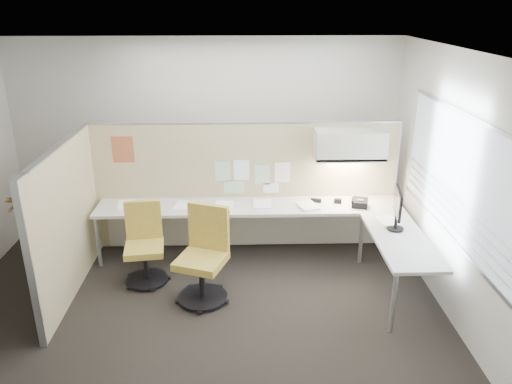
{
  "coord_description": "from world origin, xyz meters",
  "views": [
    {
      "loc": [
        0.51,
        -4.77,
        3.25
      ],
      "look_at": [
        0.67,
        0.8,
        1.1
      ],
      "focal_mm": 35.0,
      "sensor_mm": 36.0,
      "label": 1
    }
  ],
  "objects_px": {
    "desk": "(275,218)",
    "chair_left": "(145,246)",
    "monitor": "(398,207)",
    "phone": "(359,203)",
    "chair_right": "(204,258)"
  },
  "relations": [
    {
      "from": "desk",
      "to": "chair_left",
      "type": "relative_size",
      "value": 4.11
    },
    {
      "from": "monitor",
      "to": "phone",
      "type": "distance_m",
      "value": 0.79
    },
    {
      "from": "monitor",
      "to": "phone",
      "type": "bearing_deg",
      "value": 30.83
    },
    {
      "from": "desk",
      "to": "phone",
      "type": "bearing_deg",
      "value": 3.24
    },
    {
      "from": "desk",
      "to": "monitor",
      "type": "xyz_separation_m",
      "value": [
        1.37,
        -0.64,
        0.41
      ]
    },
    {
      "from": "chair_left",
      "to": "chair_right",
      "type": "relative_size",
      "value": 0.9
    },
    {
      "from": "phone",
      "to": "chair_right",
      "type": "bearing_deg",
      "value": -139.21
    },
    {
      "from": "chair_left",
      "to": "chair_right",
      "type": "distance_m",
      "value": 0.86
    },
    {
      "from": "desk",
      "to": "chair_right",
      "type": "height_order",
      "value": "chair_right"
    },
    {
      "from": "desk",
      "to": "monitor",
      "type": "height_order",
      "value": "monitor"
    },
    {
      "from": "chair_left",
      "to": "chair_right",
      "type": "height_order",
      "value": "chair_right"
    },
    {
      "from": "chair_left",
      "to": "monitor",
      "type": "relative_size",
      "value": 1.99
    },
    {
      "from": "chair_right",
      "to": "phone",
      "type": "distance_m",
      "value": 2.19
    },
    {
      "from": "chair_left",
      "to": "monitor",
      "type": "bearing_deg",
      "value": -11.07
    },
    {
      "from": "chair_left",
      "to": "chair_right",
      "type": "bearing_deg",
      "value": -36.11
    }
  ]
}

